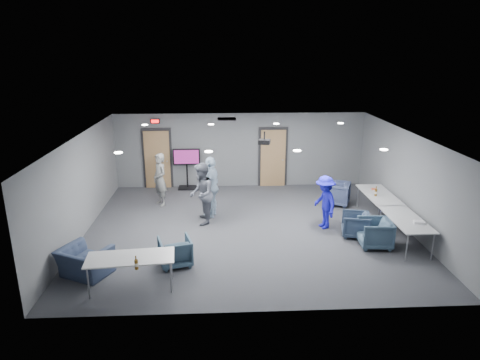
{
  "coord_description": "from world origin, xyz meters",
  "views": [
    {
      "loc": [
        -0.76,
        -11.16,
        4.9
      ],
      "look_at": [
        -0.16,
        0.82,
        1.2
      ],
      "focal_mm": 32.0,
      "sensor_mm": 36.0,
      "label": 1
    }
  ],
  "objects_px": {
    "chair_right_c": "(375,233)",
    "projector": "(264,142)",
    "chair_right_a": "(336,193)",
    "chair_front_b": "(85,262)",
    "bottle_right": "(376,192)",
    "person_b": "(201,194)",
    "table_right_a": "(379,196)",
    "chair_front_a": "(175,251)",
    "table_front_left": "(130,259)",
    "bottle_front": "(136,264)",
    "person_c": "(211,187)",
    "tv_stand": "(187,166)",
    "chair_right_b": "(355,225)",
    "person_a": "(160,180)",
    "person_d": "(325,202)",
    "table_right_b": "(406,220)"
  },
  "relations": [
    {
      "from": "chair_front_a",
      "to": "table_right_a",
      "type": "xyz_separation_m",
      "value": [
        5.83,
        2.68,
        0.35
      ]
    },
    {
      "from": "chair_front_b",
      "to": "table_front_left",
      "type": "xyz_separation_m",
      "value": [
        1.15,
        -0.6,
        0.35
      ]
    },
    {
      "from": "bottle_right",
      "to": "tv_stand",
      "type": "xyz_separation_m",
      "value": [
        -5.77,
        3.2,
        0.0
      ]
    },
    {
      "from": "chair_front_b",
      "to": "person_c",
      "type": "bearing_deg",
      "value": -102.39
    },
    {
      "from": "person_b",
      "to": "person_d",
      "type": "xyz_separation_m",
      "value": [
        3.47,
        -0.48,
        -0.14
      ]
    },
    {
      "from": "person_c",
      "to": "table_front_left",
      "type": "distance_m",
      "value": 4.38
    },
    {
      "from": "person_c",
      "to": "tv_stand",
      "type": "distance_m",
      "value": 2.85
    },
    {
      "from": "table_right_a",
      "to": "person_d",
      "type": "bearing_deg",
      "value": 110.51
    },
    {
      "from": "chair_front_a",
      "to": "bottle_right",
      "type": "bearing_deg",
      "value": -171.91
    },
    {
      "from": "bottle_right",
      "to": "chair_front_b",
      "type": "bearing_deg",
      "value": -158.89
    },
    {
      "from": "chair_right_b",
      "to": "table_right_b",
      "type": "bearing_deg",
      "value": 74.7
    },
    {
      "from": "projector",
      "to": "person_c",
      "type": "bearing_deg",
      "value": 175.63
    },
    {
      "from": "person_a",
      "to": "chair_right_c",
      "type": "bearing_deg",
      "value": 27.19
    },
    {
      "from": "person_c",
      "to": "tv_stand",
      "type": "xyz_separation_m",
      "value": [
        -0.92,
        2.7,
        -0.09
      ]
    },
    {
      "from": "tv_stand",
      "to": "chair_front_b",
      "type": "bearing_deg",
      "value": -106.9
    },
    {
      "from": "bottle_right",
      "to": "projector",
      "type": "xyz_separation_m",
      "value": [
        -3.33,
        -0.04,
        1.57
      ]
    },
    {
      "from": "chair_right_c",
      "to": "person_d",
      "type": "bearing_deg",
      "value": -137.05
    },
    {
      "from": "chair_right_a",
      "to": "table_right_a",
      "type": "distance_m",
      "value": 1.56
    },
    {
      "from": "chair_right_c",
      "to": "projector",
      "type": "distance_m",
      "value": 3.83
    },
    {
      "from": "person_c",
      "to": "projector",
      "type": "height_order",
      "value": "projector"
    },
    {
      "from": "person_a",
      "to": "person_b",
      "type": "height_order",
      "value": "person_b"
    },
    {
      "from": "person_a",
      "to": "person_b",
      "type": "relative_size",
      "value": 0.95
    },
    {
      "from": "bottle_front",
      "to": "tv_stand",
      "type": "bearing_deg",
      "value": 86.14
    },
    {
      "from": "chair_right_a",
      "to": "bottle_front",
      "type": "bearing_deg",
      "value": -21.92
    },
    {
      "from": "person_c",
      "to": "chair_right_b",
      "type": "xyz_separation_m",
      "value": [
        3.91,
        -1.67,
        -0.6
      ]
    },
    {
      "from": "person_c",
      "to": "bottle_right",
      "type": "height_order",
      "value": "person_c"
    },
    {
      "from": "chair_right_b",
      "to": "table_front_left",
      "type": "bearing_deg",
      "value": -53.32
    },
    {
      "from": "chair_right_a",
      "to": "projector",
      "type": "xyz_separation_m",
      "value": [
        -2.54,
        -1.36,
        2.04
      ]
    },
    {
      "from": "person_b",
      "to": "table_right_a",
      "type": "relative_size",
      "value": 0.91
    },
    {
      "from": "tv_stand",
      "to": "projector",
      "type": "relative_size",
      "value": 4.02
    },
    {
      "from": "chair_right_b",
      "to": "bottle_front",
      "type": "distance_m",
      "value": 6.09
    },
    {
      "from": "chair_right_a",
      "to": "person_b",
      "type": "bearing_deg",
      "value": -48.74
    },
    {
      "from": "person_a",
      "to": "table_right_b",
      "type": "distance_m",
      "value": 7.46
    },
    {
      "from": "person_c",
      "to": "chair_right_a",
      "type": "bearing_deg",
      "value": 117.47
    },
    {
      "from": "bottle_right",
      "to": "person_b",
      "type": "bearing_deg",
      "value": -179.24
    },
    {
      "from": "chair_right_a",
      "to": "projector",
      "type": "relative_size",
      "value": 2.2
    },
    {
      "from": "chair_right_c",
      "to": "table_right_a",
      "type": "xyz_separation_m",
      "value": [
        0.8,
        1.96,
        0.33
      ]
    },
    {
      "from": "person_b",
      "to": "bottle_front",
      "type": "distance_m",
      "value": 4.16
    },
    {
      "from": "bottle_front",
      "to": "bottle_right",
      "type": "relative_size",
      "value": 0.98
    },
    {
      "from": "person_c",
      "to": "bottle_front",
      "type": "distance_m",
      "value": 4.79
    },
    {
      "from": "tv_stand",
      "to": "table_front_left",
      "type": "bearing_deg",
      "value": -96.09
    },
    {
      "from": "person_d",
      "to": "chair_right_a",
      "type": "xyz_separation_m",
      "value": [
        0.86,
        1.88,
        -0.39
      ]
    },
    {
      "from": "person_d",
      "to": "bottle_right",
      "type": "bearing_deg",
      "value": 94.24
    },
    {
      "from": "table_right_b",
      "to": "table_front_left",
      "type": "bearing_deg",
      "value": 104.97
    },
    {
      "from": "table_right_b",
      "to": "chair_front_b",
      "type": "bearing_deg",
      "value": 98.59
    },
    {
      "from": "bottle_front",
      "to": "projector",
      "type": "xyz_separation_m",
      "value": [
        2.93,
        4.04,
        1.57
      ]
    },
    {
      "from": "person_c",
      "to": "projector",
      "type": "distance_m",
      "value": 2.18
    },
    {
      "from": "person_c",
      "to": "chair_front_b",
      "type": "xyz_separation_m",
      "value": [
        -2.79,
        -3.45,
        -0.6
      ]
    },
    {
      "from": "chair_right_a",
      "to": "chair_front_b",
      "type": "xyz_separation_m",
      "value": [
        -6.85,
        -4.28,
        -0.04
      ]
    },
    {
      "from": "person_c",
      "to": "table_right_b",
      "type": "height_order",
      "value": "person_c"
    }
  ]
}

